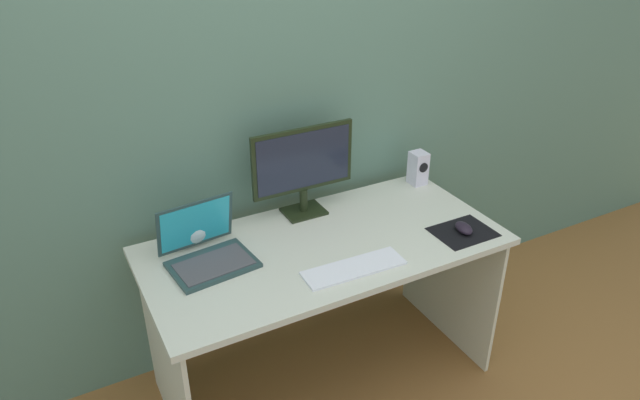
{
  "coord_description": "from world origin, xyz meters",
  "views": [
    {
      "loc": [
        -0.96,
        -1.77,
        2.03
      ],
      "look_at": [
        -0.03,
        -0.02,
        0.96
      ],
      "focal_mm": 32.72,
      "sensor_mm": 36.0,
      "label": 1
    }
  ],
  "objects_px": {
    "speaker_right": "(418,168)",
    "laptop": "(207,251)",
    "keyboard_external": "(354,268)",
    "monitor": "(303,166)",
    "fishbowl": "(191,226)",
    "mouse": "(464,228)"
  },
  "relations": [
    {
      "from": "laptop",
      "to": "keyboard_external",
      "type": "distance_m",
      "value": 0.57
    },
    {
      "from": "speaker_right",
      "to": "keyboard_external",
      "type": "distance_m",
      "value": 0.81
    },
    {
      "from": "speaker_right",
      "to": "keyboard_external",
      "type": "height_order",
      "value": "speaker_right"
    },
    {
      "from": "monitor",
      "to": "keyboard_external",
      "type": "relative_size",
      "value": 1.16
    },
    {
      "from": "laptop",
      "to": "keyboard_external",
      "type": "relative_size",
      "value": 0.85
    },
    {
      "from": "speaker_right",
      "to": "laptop",
      "type": "distance_m",
      "value": 1.13
    },
    {
      "from": "monitor",
      "to": "speaker_right",
      "type": "height_order",
      "value": "monitor"
    },
    {
      "from": "speaker_right",
      "to": "fishbowl",
      "type": "relative_size",
      "value": 1.07
    },
    {
      "from": "fishbowl",
      "to": "mouse",
      "type": "bearing_deg",
      "value": -24.41
    },
    {
      "from": "keyboard_external",
      "to": "monitor",
      "type": "bearing_deg",
      "value": 88.75
    },
    {
      "from": "monitor",
      "to": "keyboard_external",
      "type": "height_order",
      "value": "monitor"
    },
    {
      "from": "mouse",
      "to": "monitor",
      "type": "bearing_deg",
      "value": 149.52
    },
    {
      "from": "speaker_right",
      "to": "fishbowl",
      "type": "distance_m",
      "value": 1.13
    },
    {
      "from": "monitor",
      "to": "mouse",
      "type": "bearing_deg",
      "value": -42.12
    },
    {
      "from": "monitor",
      "to": "fishbowl",
      "type": "relative_size",
      "value": 3.07
    },
    {
      "from": "speaker_right",
      "to": "laptop",
      "type": "relative_size",
      "value": 0.48
    },
    {
      "from": "monitor",
      "to": "mouse",
      "type": "distance_m",
      "value": 0.73
    },
    {
      "from": "monitor",
      "to": "fishbowl",
      "type": "height_order",
      "value": "monitor"
    },
    {
      "from": "fishbowl",
      "to": "mouse",
      "type": "relative_size",
      "value": 1.53
    },
    {
      "from": "monitor",
      "to": "fishbowl",
      "type": "bearing_deg",
      "value": -179.92
    },
    {
      "from": "keyboard_external",
      "to": "laptop",
      "type": "bearing_deg",
      "value": 148.57
    },
    {
      "from": "monitor",
      "to": "mouse",
      "type": "height_order",
      "value": "monitor"
    }
  ]
}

